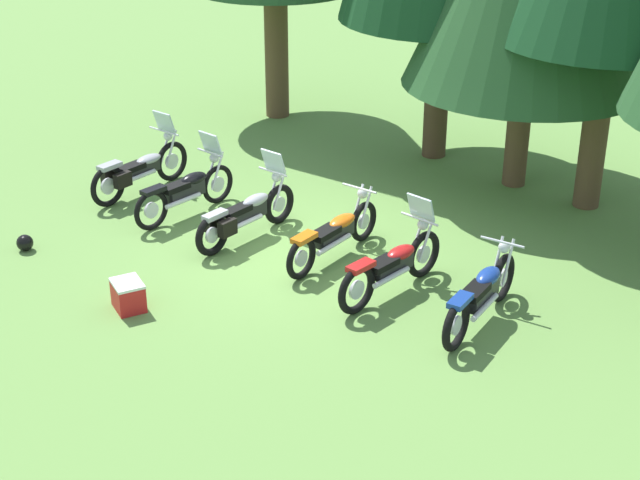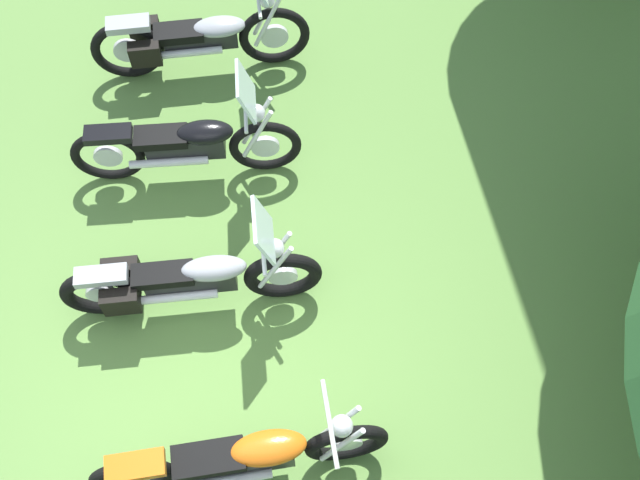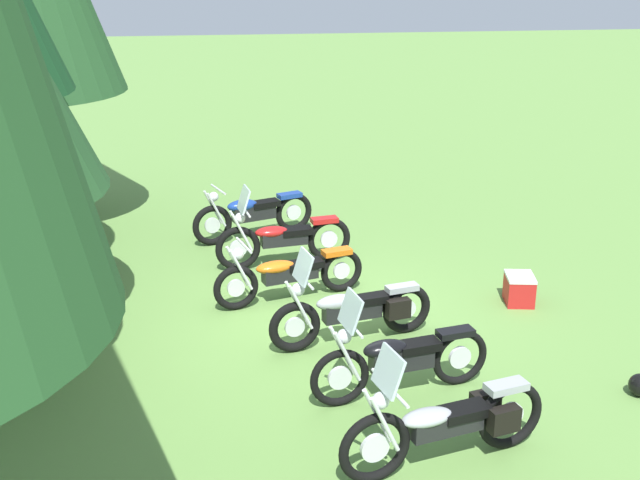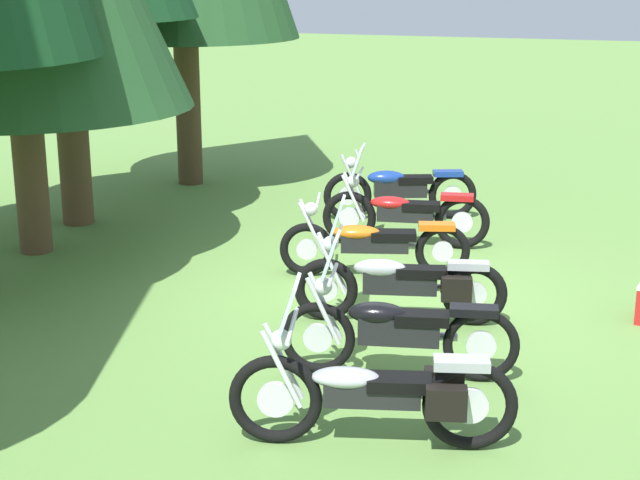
{
  "view_description": "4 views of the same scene",
  "coord_description": "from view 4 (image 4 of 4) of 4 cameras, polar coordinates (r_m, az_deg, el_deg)",
  "views": [
    {
      "loc": [
        11.36,
        -8.24,
        6.98
      ],
      "look_at": [
        0.84,
        -0.08,
        0.52
      ],
      "focal_mm": 54.29,
      "sensor_mm": 36.0,
      "label": 1
    },
    {
      "loc": [
        2.0,
        1.12,
        6.34
      ],
      "look_at": [
        -1.02,
        0.78,
        0.99
      ],
      "focal_mm": 42.69,
      "sensor_mm": 36.0,
      "label": 2
    },
    {
      "loc": [
        -10.34,
        1.43,
        4.94
      ],
      "look_at": [
        0.5,
        -0.08,
        0.98
      ],
      "focal_mm": 45.46,
      "sensor_mm": 36.0,
      "label": 3
    },
    {
      "loc": [
        -10.51,
        -2.58,
        3.77
      ],
      "look_at": [
        -0.76,
        0.59,
        0.83
      ],
      "focal_mm": 54.81,
      "sensor_mm": 36.0,
      "label": 4
    }
  ],
  "objects": [
    {
      "name": "ground_plane",
      "position": [
        11.46,
        4.01,
        -3.25
      ],
      "size": [
        80.0,
        80.0,
        0.0
      ],
      "primitive_type": "plane",
      "color": "#608C42"
    },
    {
      "name": "motorcycle_0",
      "position": [
        7.86,
        3.29,
        -8.82
      ],
      "size": [
        0.93,
        2.27,
        1.39
      ],
      "rotation": [
        0.0,
        0.0,
        1.81
      ],
      "color": "black",
      "rests_on": "ground_plane"
    },
    {
      "name": "motorcycle_1",
      "position": [
        9.13,
        4.42,
        -5.18
      ],
      "size": [
        0.7,
        2.21,
        1.36
      ],
      "rotation": [
        0.0,
        0.0,
        1.76
      ],
      "color": "black",
      "rests_on": "ground_plane"
    },
    {
      "name": "motorcycle_2",
      "position": [
        10.5,
        4.83,
        -2.48
      ],
      "size": [
        0.82,
        2.26,
        1.36
      ],
      "rotation": [
        0.0,
        0.0,
        1.79
      ],
      "color": "black",
      "rests_on": "ground_plane"
    },
    {
      "name": "motorcycle_3",
      "position": [
        12.01,
        3.13,
        -0.17
      ],
      "size": [
        0.86,
        2.29,
        0.99
      ],
      "rotation": [
        0.0,
        0.0,
        1.84
      ],
      "color": "black",
      "rests_on": "ground_plane"
    },
    {
      "name": "motorcycle_4",
      "position": [
        13.32,
        4.89,
        1.6
      ],
      "size": [
        0.7,
        2.27,
        1.38
      ],
      "rotation": [
        0.0,
        0.0,
        1.73
      ],
      "color": "black",
      "rests_on": "ground_plane"
    },
    {
      "name": "motorcycle_5",
      "position": [
        14.74,
        4.64,
        2.99
      ],
      "size": [
        0.99,
        2.21,
        1.02
      ],
      "rotation": [
        0.0,
        0.0,
        1.92
      ],
      "color": "black",
      "rests_on": "ground_plane"
    }
  ]
}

